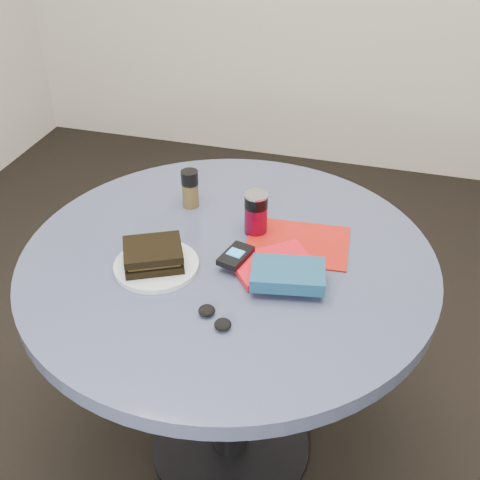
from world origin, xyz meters
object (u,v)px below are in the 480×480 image
(plate, at_px, (156,265))
(magazine, at_px, (297,243))
(headphones, at_px, (215,317))
(novel, at_px, (288,274))
(table, at_px, (229,306))
(red_book, at_px, (273,264))
(soda_can, at_px, (256,213))
(pepper_grinder, at_px, (190,188))
(sandwich, at_px, (153,255))
(mp3_player, at_px, (236,256))

(plate, bearing_deg, magazine, 31.61)
(plate, height_order, headphones, headphones)
(novel, distance_m, headphones, 0.20)
(headphones, bearing_deg, table, 99.82)
(plate, relative_size, red_book, 1.09)
(soda_can, height_order, pepper_grinder, soda_can)
(plate, distance_m, soda_can, 0.28)
(sandwich, xyz_separation_m, magazine, (0.30, 0.18, -0.03))
(table, bearing_deg, plate, -147.72)
(soda_can, distance_m, red_book, 0.16)
(novel, bearing_deg, red_book, 118.48)
(novel, bearing_deg, sandwich, 172.33)
(red_book, bearing_deg, soda_can, 80.91)
(table, height_order, magazine, magazine)
(soda_can, bearing_deg, table, -108.64)
(table, relative_size, red_book, 5.50)
(red_book, relative_size, novel, 1.12)
(novel, bearing_deg, magazine, 83.39)
(plate, distance_m, magazine, 0.35)
(plate, relative_size, magazine, 0.80)
(soda_can, distance_m, pepper_grinder, 0.21)
(table, relative_size, headphones, 10.47)
(table, xyz_separation_m, soda_can, (0.04, 0.12, 0.22))
(pepper_grinder, bearing_deg, red_book, -37.25)
(soda_can, bearing_deg, sandwich, -132.59)
(sandwich, height_order, headphones, sandwich)
(table, relative_size, soda_can, 9.03)
(plate, xyz_separation_m, magazine, (0.30, 0.18, -0.00))
(headphones, bearing_deg, plate, 143.64)
(sandwich, distance_m, soda_can, 0.28)
(magazine, bearing_deg, plate, -152.70)
(soda_can, xyz_separation_m, magazine, (0.11, -0.02, -0.05))
(red_book, relative_size, headphones, 1.90)
(soda_can, bearing_deg, headphones, -89.85)
(table, height_order, soda_can, soda_can)
(plate, distance_m, novel, 0.31)
(magazine, bearing_deg, red_book, -112.38)
(soda_can, distance_m, novel, 0.23)
(sandwich, height_order, novel, sandwich)
(sandwich, height_order, magazine, sandwich)
(plate, xyz_separation_m, headphones, (0.19, -0.14, 0.00))
(pepper_grinder, bearing_deg, sandwich, -88.09)
(mp3_player, bearing_deg, magazine, 45.01)
(plate, height_order, magazine, plate)
(sandwich, bearing_deg, magazine, 31.13)
(mp3_player, bearing_deg, table, 131.54)
(pepper_grinder, bearing_deg, magazine, -17.52)
(soda_can, distance_m, magazine, 0.13)
(plate, xyz_separation_m, mp3_player, (0.18, 0.06, 0.02))
(table, height_order, sandwich, sandwich)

